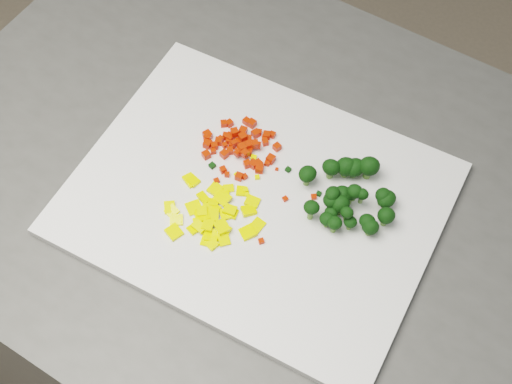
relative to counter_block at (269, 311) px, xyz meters
The scene contains 141 objects.
counter_block is the anchor object (origin of this frame).
cutting_board 0.46m from the counter_block, 107.07° to the right, with size 0.48×0.37×0.01m, color silver.
carrot_pile 0.48m from the counter_block, 161.99° to the left, with size 0.11×0.11×0.03m, color red, non-canonical shape.
pepper_pile 0.48m from the counter_block, 115.35° to the right, with size 0.12×0.12×0.02m, color #FFED0D, non-canonical shape.
broccoli_pile 0.50m from the counter_block, ahead, with size 0.13×0.13×0.06m, color black, non-canonical shape.
carrot_cube_0 0.48m from the counter_block, behind, with size 0.01×0.01×0.01m, color red.
carrot_cube_1 0.48m from the counter_block, 166.81° to the left, with size 0.01×0.01×0.01m, color red.
carrot_cube_2 0.47m from the counter_block, 167.58° to the left, with size 0.01×0.01×0.01m, color red.
carrot_cube_3 0.47m from the counter_block, 157.59° to the right, with size 0.01×0.01×0.01m, color red.
carrot_cube_4 0.48m from the counter_block, 164.16° to the left, with size 0.01×0.01×0.01m, color red.
carrot_cube_5 0.48m from the counter_block, behind, with size 0.01×0.01×0.01m, color red.
carrot_cube_6 0.48m from the counter_block, 166.67° to the left, with size 0.01×0.01×0.01m, color red.
carrot_cube_7 0.47m from the counter_block, behind, with size 0.01×0.01×0.01m, color red.
carrot_cube_8 0.48m from the counter_block, behind, with size 0.01×0.01×0.01m, color red.
carrot_cube_9 0.47m from the counter_block, 161.15° to the right, with size 0.01×0.01×0.01m, color red.
carrot_cube_10 0.47m from the counter_block, 169.99° to the left, with size 0.01×0.01×0.01m, color red.
carrot_cube_11 0.48m from the counter_block, 169.17° to the left, with size 0.01×0.01×0.01m, color red.
carrot_cube_12 0.48m from the counter_block, behind, with size 0.01×0.01×0.01m, color red.
carrot_cube_13 0.48m from the counter_block, 156.51° to the left, with size 0.01×0.01×0.01m, color red.
carrot_cube_14 0.48m from the counter_block, behind, with size 0.01×0.01×0.01m, color red.
carrot_cube_15 0.48m from the counter_block, 156.09° to the left, with size 0.01×0.01×0.01m, color red.
carrot_cube_16 0.48m from the counter_block, 149.42° to the left, with size 0.01×0.01×0.01m, color red.
carrot_cube_17 0.48m from the counter_block, 145.86° to the left, with size 0.01×0.01×0.01m, color red.
carrot_cube_18 0.48m from the counter_block, 158.55° to the left, with size 0.01×0.01×0.01m, color red.
carrot_cube_19 0.47m from the counter_block, 125.04° to the left, with size 0.01×0.01×0.01m, color red.
carrot_cube_20 0.48m from the counter_block, 159.91° to the left, with size 0.01×0.01×0.01m, color red.
carrot_cube_21 0.47m from the counter_block, behind, with size 0.01×0.01×0.01m, color red.
carrot_cube_22 0.48m from the counter_block, behind, with size 0.01×0.01×0.01m, color red.
carrot_cube_23 0.47m from the counter_block, behind, with size 0.01×0.01×0.01m, color red.
carrot_cube_24 0.47m from the counter_block, 159.88° to the left, with size 0.01×0.01×0.01m, color red.
carrot_cube_25 0.47m from the counter_block, 136.37° to the left, with size 0.01×0.01×0.01m, color red.
carrot_cube_26 0.47m from the counter_block, 133.83° to the left, with size 0.01×0.01×0.01m, color red.
carrot_cube_27 0.47m from the counter_block, 156.51° to the right, with size 0.01×0.01×0.01m, color red.
carrot_cube_28 0.47m from the counter_block, 134.24° to the left, with size 0.01×0.01×0.01m, color red.
carrot_cube_29 0.48m from the counter_block, behind, with size 0.01×0.01×0.01m, color red.
carrot_cube_30 0.47m from the counter_block, 131.16° to the left, with size 0.01×0.01×0.01m, color red.
carrot_cube_31 0.48m from the counter_block, 165.64° to the left, with size 0.01×0.01×0.01m, color red.
carrot_cube_32 0.47m from the counter_block, 119.33° to the left, with size 0.01×0.01×0.01m, color red.
carrot_cube_33 0.48m from the counter_block, 152.45° to the left, with size 0.01×0.01×0.01m, color red.
carrot_cube_34 0.48m from the counter_block, 159.82° to the left, with size 0.01×0.01×0.01m, color red.
carrot_cube_35 0.48m from the counter_block, 165.29° to the left, with size 0.01×0.01×0.01m, color red.
carrot_cube_36 0.48m from the counter_block, 144.52° to the left, with size 0.01×0.01×0.01m, color red.
carrot_cube_37 0.47m from the counter_block, 131.14° to the left, with size 0.01×0.01×0.01m, color red.
carrot_cube_38 0.48m from the counter_block, 157.03° to the left, with size 0.01×0.01×0.01m, color red.
carrot_cube_39 0.47m from the counter_block, 137.84° to the left, with size 0.01×0.01×0.01m, color red.
carrot_cube_40 0.47m from the counter_block, 154.85° to the right, with size 0.01×0.01×0.01m, color red.
carrot_cube_41 0.47m from the counter_block, behind, with size 0.01×0.01×0.01m, color red.
carrot_cube_42 0.47m from the counter_block, 151.72° to the left, with size 0.01×0.01×0.01m, color red.
carrot_cube_43 0.48m from the counter_block, 164.35° to the left, with size 0.01×0.01×0.01m, color red.
carrot_cube_44 0.48m from the counter_block, behind, with size 0.01×0.01×0.01m, color red.
carrot_cube_45 0.47m from the counter_block, 142.55° to the left, with size 0.01×0.01×0.01m, color red.
carrot_cube_46 0.47m from the counter_block, 160.83° to the left, with size 0.01×0.01×0.01m, color red.
carrot_cube_47 0.48m from the counter_block, 141.40° to the left, with size 0.01×0.01×0.01m, color red.
carrot_cube_48 0.47m from the counter_block, behind, with size 0.01×0.01×0.01m, color red.
carrot_cube_49 0.47m from the counter_block, 141.60° to the left, with size 0.01×0.01×0.01m, color red.
carrot_cube_50 0.48m from the counter_block, behind, with size 0.01×0.01×0.01m, color red.
carrot_cube_51 0.47m from the counter_block, 163.61° to the left, with size 0.01×0.01×0.01m, color red.
carrot_cube_52 0.48m from the counter_block, behind, with size 0.01×0.01×0.01m, color red.
carrot_cube_53 0.48m from the counter_block, behind, with size 0.01×0.01×0.01m, color red.
carrot_cube_54 0.48m from the counter_block, behind, with size 0.01×0.01×0.01m, color red.
carrot_cube_55 0.47m from the counter_block, 150.15° to the left, with size 0.01×0.01×0.01m, color red.
carrot_cube_56 0.48m from the counter_block, 155.45° to the left, with size 0.01×0.01×0.01m, color red.
carrot_cube_57 0.48m from the counter_block, 167.04° to the left, with size 0.01×0.01×0.01m, color red.
pepper_chunk_0 0.48m from the counter_block, 110.92° to the right, with size 0.01×0.01×0.00m, color #FFED0D.
pepper_chunk_1 0.48m from the counter_block, 112.42° to the right, with size 0.01×0.01×0.00m, color #FFED0D.
pepper_chunk_2 0.48m from the counter_block, 131.52° to the right, with size 0.02×0.01×0.01m, color #FFED0D.
pepper_chunk_3 0.48m from the counter_block, 96.99° to the right, with size 0.01×0.01×0.01m, color #FFED0D.
pepper_chunk_4 0.47m from the counter_block, 81.32° to the right, with size 0.02×0.02×0.00m, color #FFED0D.
pepper_chunk_5 0.48m from the counter_block, 119.39° to the right, with size 0.01×0.01×0.01m, color #FFED0D.
pepper_chunk_6 0.47m from the counter_block, 129.68° to the right, with size 0.02×0.01×0.00m, color #FFED0D.
pepper_chunk_7 0.48m from the counter_block, 99.94° to the right, with size 0.01×0.01×0.00m, color #FFED0D.
pepper_chunk_8 0.48m from the counter_block, 117.02° to the right, with size 0.02×0.02×0.00m, color #FFED0D.
pepper_chunk_9 0.48m from the counter_block, 147.85° to the right, with size 0.02×0.01×0.00m, color #FFED0D.
pepper_chunk_10 0.48m from the counter_block, 114.15° to the right, with size 0.02×0.02×0.01m, color #FFED0D.
pepper_chunk_11 0.48m from the counter_block, 100.24° to the right, with size 0.02×0.02×0.00m, color #FFED0D.
pepper_chunk_12 0.47m from the counter_block, 138.23° to the right, with size 0.02×0.02×0.00m, color #FFED0D.
pepper_chunk_13 0.47m from the counter_block, 75.89° to the right, with size 0.02×0.02×0.00m, color #FFED0D.
pepper_chunk_14 0.48m from the counter_block, 100.16° to the right, with size 0.02×0.02×0.00m, color #FFED0D.
pepper_chunk_15 0.49m from the counter_block, 116.14° to the right, with size 0.02×0.02×0.00m, color #FFED0D.
pepper_chunk_16 0.47m from the counter_block, 108.64° to the right, with size 0.02×0.02×0.00m, color #FFED0D.
pepper_chunk_17 0.49m from the counter_block, 122.03° to the right, with size 0.02×0.02×0.00m, color #FFED0D.
pepper_chunk_18 0.48m from the counter_block, 111.01° to the right, with size 0.02×0.01×0.01m, color #FFED0D.
pepper_chunk_19 0.47m from the counter_block, 137.27° to the right, with size 0.01×0.01×0.00m, color #FFED0D.
pepper_chunk_20 0.48m from the counter_block, 113.45° to the right, with size 0.02×0.02×0.00m, color #FFED0D.
pepper_chunk_21 0.49m from the counter_block, 130.51° to the right, with size 0.02×0.01×0.00m, color #FFED0D.
pepper_chunk_22 0.48m from the counter_block, 108.35° to the right, with size 0.02×0.01×0.00m, color #FFED0D.
pepper_chunk_23 0.49m from the counter_block, 128.01° to the right, with size 0.02×0.02×0.00m, color #FFED0D.
pepper_chunk_24 0.47m from the counter_block, 124.51° to the right, with size 0.01×0.01×0.01m, color #FFED0D.
pepper_chunk_25 0.48m from the counter_block, 118.57° to the right, with size 0.01×0.01×0.00m, color #FFED0D.
pepper_chunk_26 0.48m from the counter_block, 126.22° to the right, with size 0.02×0.02×0.00m, color #FFED0D.
pepper_chunk_27 0.48m from the counter_block, 108.71° to the right, with size 0.02×0.01×0.00m, color #FFED0D.
pepper_chunk_28 0.48m from the counter_block, 120.36° to the right, with size 0.02×0.02×0.01m, color #FFED0D.
pepper_chunk_29 0.48m from the counter_block, 103.00° to the right, with size 0.01×0.02×0.00m, color #FFED0D.
pepper_chunk_30 0.47m from the counter_block, 106.28° to the right, with size 0.01×0.02×0.00m, color #FFED0D.
pepper_chunk_31 0.48m from the counter_block, 93.11° to the right, with size 0.01×0.01×0.00m, color #FFED0D.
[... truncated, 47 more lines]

